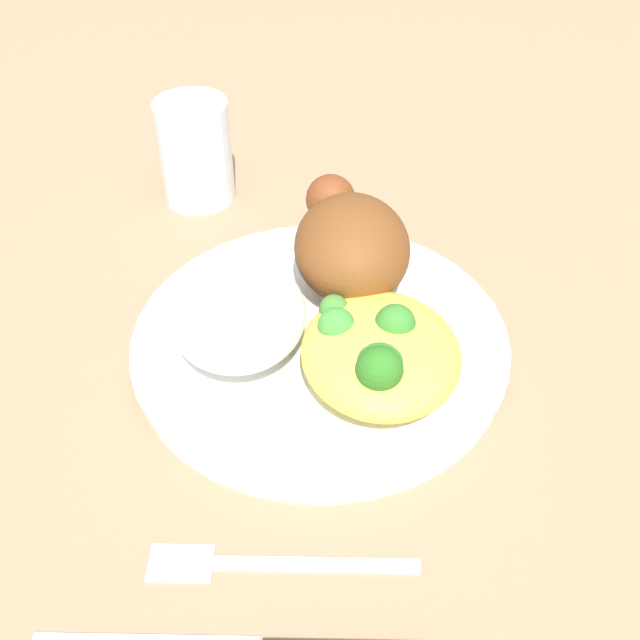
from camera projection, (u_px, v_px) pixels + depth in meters
name	position (u px, v px, depth m)	size (l,w,h in m)	color
ground_plane	(320.00, 353.00, 0.53)	(2.00, 2.00, 0.00)	#A17756
plate	(320.00, 342.00, 0.52)	(0.25, 0.25, 0.02)	white
roasted_chicken	(350.00, 244.00, 0.53)	(0.11, 0.08, 0.06)	brown
rice_pile	(238.00, 313.00, 0.49)	(0.10, 0.09, 0.05)	white
mac_cheese_with_broccoli	(379.00, 352.00, 0.47)	(0.11, 0.10, 0.05)	#E5C145
fork	(266.00, 563.00, 0.41)	(0.03, 0.14, 0.01)	#B2B2B7
water_glass	(195.00, 152.00, 0.64)	(0.06, 0.06, 0.09)	silver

